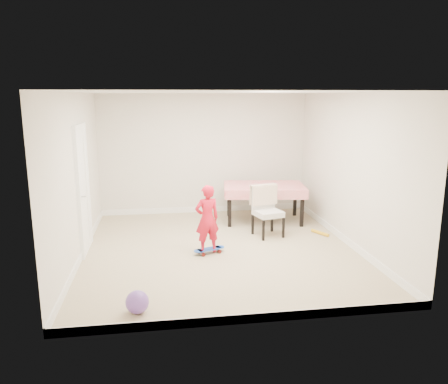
{
  "coord_description": "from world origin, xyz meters",
  "views": [
    {
      "loc": [
        -0.97,
        -6.95,
        2.54
      ],
      "look_at": [
        0.1,
        0.2,
        0.95
      ],
      "focal_mm": 35.0,
      "sensor_mm": 36.0,
      "label": 1
    }
  ],
  "objects": [
    {
      "name": "wall_front",
      "position": [
        0.0,
        -2.48,
        1.3
      ],
      "size": [
        4.5,
        0.04,
        2.6
      ],
      "primitive_type": "cube",
      "color": "beige",
      "rests_on": "ground"
    },
    {
      "name": "wall_left",
      "position": [
        -2.23,
        0.0,
        1.3
      ],
      "size": [
        0.04,
        5.0,
        2.6
      ],
      "primitive_type": "cube",
      "color": "beige",
      "rests_on": "ground"
    },
    {
      "name": "ceiling",
      "position": [
        0.0,
        0.0,
        2.58
      ],
      "size": [
        4.5,
        5.0,
        0.04
      ],
      "primitive_type": "cube",
      "color": "silver",
      "rests_on": "wall_back"
    },
    {
      "name": "ground",
      "position": [
        0.0,
        0.0,
        0.0
      ],
      "size": [
        5.0,
        5.0,
        0.0
      ],
      "primitive_type": "plane",
      "color": "tan",
      "rests_on": "ground"
    },
    {
      "name": "foam_toy",
      "position": [
        1.98,
        0.54,
        0.03
      ],
      "size": [
        0.24,
        0.38,
        0.06
      ],
      "primitive_type": "cylinder",
      "rotation": [
        1.57,
        0.0,
        0.49
      ],
      "color": "gold",
      "rests_on": "ground"
    },
    {
      "name": "skateboard",
      "position": [
        -0.2,
        -0.16,
        0.04
      ],
      "size": [
        0.58,
        0.37,
        0.08
      ],
      "primitive_type": null,
      "rotation": [
        0.0,
        0.0,
        0.35
      ],
      "color": "blue",
      "rests_on": "ground"
    },
    {
      "name": "door",
      "position": [
        -2.22,
        0.3,
        1.02
      ],
      "size": [
        0.11,
        0.94,
        2.11
      ],
      "primitive_type": "cube",
      "color": "white",
      "rests_on": "ground"
    },
    {
      "name": "dining_table",
      "position": [
        1.14,
        1.59,
        0.38
      ],
      "size": [
        1.75,
        1.24,
        0.76
      ],
      "primitive_type": null,
      "rotation": [
        0.0,
        0.0,
        -0.14
      ],
      "color": "red",
      "rests_on": "ground"
    },
    {
      "name": "baseboard_front",
      "position": [
        0.0,
        -2.49,
        0.06
      ],
      "size": [
        4.5,
        0.02,
        0.12
      ],
      "primitive_type": "cube",
      "color": "white",
      "rests_on": "ground"
    },
    {
      "name": "wall_back",
      "position": [
        0.0,
        2.48,
        1.3
      ],
      "size": [
        4.5,
        0.04,
        2.6
      ],
      "primitive_type": "cube",
      "color": "beige",
      "rests_on": "ground"
    },
    {
      "name": "baseboard_right",
      "position": [
        2.24,
        0.0,
        0.06
      ],
      "size": [
        0.02,
        5.0,
        0.12
      ],
      "primitive_type": "cube",
      "color": "white",
      "rests_on": "ground"
    },
    {
      "name": "baseboard_back",
      "position": [
        0.0,
        2.49,
        0.06
      ],
      "size": [
        4.5,
        0.02,
        0.12
      ],
      "primitive_type": "cube",
      "color": "white",
      "rests_on": "ground"
    },
    {
      "name": "balloon",
      "position": [
        -1.28,
        -2.05,
        0.14
      ],
      "size": [
        0.28,
        0.28,
        0.28
      ],
      "primitive_type": "sphere",
      "color": "#6E46A8",
      "rests_on": "ground"
    },
    {
      "name": "child",
      "position": [
        -0.23,
        -0.17,
        0.56
      ],
      "size": [
        0.46,
        0.36,
        1.12
      ],
      "primitive_type": "imported",
      "rotation": [
        0.0,
        0.0,
        3.39
      ],
      "color": "red",
      "rests_on": "ground"
    },
    {
      "name": "baseboard_left",
      "position": [
        -2.24,
        0.0,
        0.06
      ],
      "size": [
        0.02,
        5.0,
        0.12
      ],
      "primitive_type": "cube",
      "color": "white",
      "rests_on": "ground"
    },
    {
      "name": "wall_right",
      "position": [
        2.23,
        0.0,
        1.3
      ],
      "size": [
        0.04,
        5.0,
        2.6
      ],
      "primitive_type": "cube",
      "color": "beige",
      "rests_on": "ground"
    },
    {
      "name": "dining_chair",
      "position": [
        0.98,
        0.6,
        0.47
      ],
      "size": [
        0.65,
        0.71,
        0.94
      ],
      "primitive_type": null,
      "rotation": [
        0.0,
        0.0,
        0.26
      ],
      "color": "white",
      "rests_on": "ground"
    }
  ]
}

